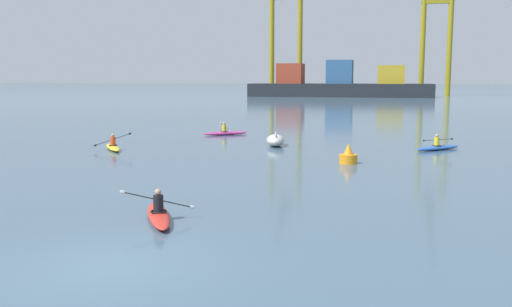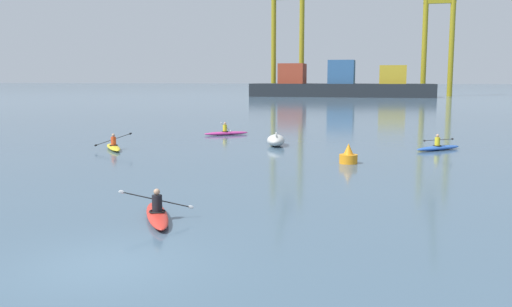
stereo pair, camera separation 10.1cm
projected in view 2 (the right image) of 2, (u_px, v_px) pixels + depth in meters
The scene contains 10 objects.
ground_plane at pixel (103, 265), 12.65m from camera, with size 800.00×800.00×0.00m, color #425B70.
container_barge at pixel (341, 85), 125.15m from camera, with size 40.38×9.12×8.09m.
gantry_crane_west at pixel (288, 20), 135.35m from camera, with size 8.14×16.93×34.39m.
gantry_crane_west_mid at pixel (439, 18), 126.27m from camera, with size 7.12×20.09×36.01m.
capsized_dinghy at pixel (276, 140), 34.81m from camera, with size 1.55×2.76×0.76m.
channel_buoy at pixel (348, 156), 27.63m from camera, with size 0.90×0.90×1.00m.
kayak_yellow at pixel (113, 147), 32.99m from camera, with size 2.45×3.12×0.99m.
kayak_magenta at pixel (226, 133), 41.42m from camera, with size 3.13×2.44×0.95m.
kayak_red at pixel (157, 214), 16.70m from camera, with size 2.09×3.30×0.97m.
kayak_blue at pixel (438, 147), 32.72m from camera, with size 2.90×2.75×0.95m.
Camera 2 is at (6.11, -11.11, 4.20)m, focal length 39.32 mm.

